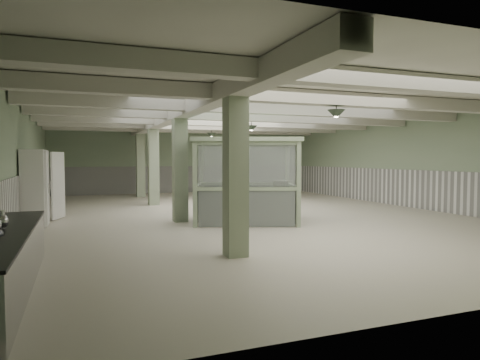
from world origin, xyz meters
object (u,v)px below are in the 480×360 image
object	(u,v)px
guard_booth	(246,165)
filing_cabinet	(283,198)
walkin_cooler	(37,187)
prep_counter	(0,262)

from	to	relation	value
guard_booth	filing_cabinet	size ratio (longest dim) A/B	3.24
walkin_cooler	filing_cabinet	bearing A→B (deg)	-8.69
prep_counter	walkin_cooler	bearing A→B (deg)	90.68
guard_booth	filing_cabinet	distance (m)	2.05
filing_cabinet	walkin_cooler	bearing A→B (deg)	149.52
prep_counter	guard_booth	world-z (taller)	guard_booth
prep_counter	filing_cabinet	bearing A→B (deg)	38.15
walkin_cooler	guard_booth	world-z (taller)	guard_booth
walkin_cooler	guard_booth	xyz separation A→B (m)	(6.05, -1.76, 0.63)
guard_booth	filing_cabinet	bearing A→B (deg)	39.85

